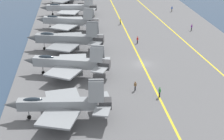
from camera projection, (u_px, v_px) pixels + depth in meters
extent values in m
plane|color=#2D425B|center=(142.00, 66.00, 69.91)|extent=(2000.00, 2000.00, 0.00)
cube|color=slate|center=(142.00, 65.00, 69.83)|extent=(212.16, 49.82, 0.40)
cube|color=yellow|center=(207.00, 61.00, 71.14)|extent=(190.56, 12.84, 0.01)
cube|color=yellow|center=(142.00, 64.00, 69.74)|extent=(190.95, 0.36, 0.01)
cube|color=gray|center=(58.00, 104.00, 49.73)|extent=(2.48, 11.69, 1.51)
cone|color=#5B5E60|center=(11.00, 105.00, 49.56)|extent=(1.61, 2.31, 1.43)
cube|color=#38383A|center=(105.00, 103.00, 49.90)|extent=(1.89, 2.02, 1.28)
ellipsoid|color=#232D38|center=(33.00, 100.00, 49.36)|extent=(1.06, 2.88, 0.83)
cube|color=gray|center=(58.00, 118.00, 47.07)|extent=(6.13, 6.29, 0.28)
cube|color=gray|center=(63.00, 97.00, 52.81)|extent=(5.51, 5.71, 0.28)
cube|color=gray|center=(96.00, 92.00, 48.23)|extent=(1.11, 2.27, 2.99)
cube|color=gray|center=(96.00, 87.00, 49.68)|extent=(1.11, 2.27, 2.99)
cube|color=gray|center=(102.00, 111.00, 47.92)|extent=(3.27, 2.84, 0.20)
cube|color=gray|center=(102.00, 97.00, 51.86)|extent=(2.99, 2.44, 0.20)
cylinder|color=#B2B2B7|center=(29.00, 114.00, 50.26)|extent=(0.16, 0.16, 1.66)
cylinder|color=black|center=(29.00, 117.00, 50.48)|extent=(0.27, 0.62, 0.60)
cylinder|color=#B2B2B7|center=(66.00, 117.00, 49.43)|extent=(0.16, 0.16, 1.66)
cylinder|color=black|center=(66.00, 120.00, 49.64)|extent=(0.27, 0.62, 0.60)
cylinder|color=#B2B2B7|center=(67.00, 110.00, 51.36)|extent=(0.16, 0.16, 1.66)
cylinder|color=black|center=(67.00, 113.00, 51.58)|extent=(0.27, 0.62, 0.60)
cube|color=#93999E|center=(66.00, 63.00, 63.71)|extent=(4.87, 12.32, 1.69)
cone|color=#5B5E60|center=(29.00, 60.00, 64.72)|extent=(2.16, 2.67, 1.61)
cube|color=#38383A|center=(104.00, 65.00, 62.67)|extent=(2.40, 2.44, 1.44)
ellipsoid|color=#232D38|center=(46.00, 57.00, 63.91)|extent=(1.68, 3.13, 0.93)
cube|color=#93999E|center=(63.00, 72.00, 60.95)|extent=(6.77, 6.98, 0.28)
cube|color=#93999E|center=(73.00, 59.00, 66.79)|extent=(4.89, 5.43, 0.28)
cube|color=#93999E|center=(96.00, 55.00, 61.16)|extent=(1.44, 2.47, 2.72)
cube|color=#93999E|center=(98.00, 51.00, 62.77)|extent=(1.44, 2.47, 2.72)
cube|color=#93999E|center=(100.00, 70.00, 60.71)|extent=(3.53, 3.30, 0.20)
cube|color=#93999E|center=(104.00, 60.00, 64.77)|extent=(3.00, 2.58, 0.20)
cylinder|color=#B2B2B7|center=(43.00, 70.00, 65.05)|extent=(0.16, 0.16, 1.74)
cylinder|color=black|center=(43.00, 72.00, 65.28)|extent=(0.37, 0.64, 0.60)
cylinder|color=#B2B2B7|center=(71.00, 74.00, 63.15)|extent=(0.16, 0.16, 1.74)
cylinder|color=black|center=(71.00, 77.00, 63.38)|extent=(0.37, 0.64, 0.60)
cylinder|color=#B2B2B7|center=(74.00, 69.00, 65.29)|extent=(0.16, 0.16, 1.74)
cylinder|color=black|center=(74.00, 72.00, 65.52)|extent=(0.37, 0.64, 0.60)
cube|color=gray|center=(65.00, 39.00, 76.03)|extent=(4.54, 13.03, 1.86)
cone|color=#5B5E60|center=(32.00, 38.00, 76.72)|extent=(2.24, 2.76, 1.76)
cube|color=#38383A|center=(99.00, 40.00, 75.32)|extent=(2.53, 2.50, 1.58)
ellipsoid|color=#232D38|center=(47.00, 34.00, 76.04)|extent=(1.66, 3.29, 1.02)
cube|color=gray|center=(63.00, 47.00, 72.99)|extent=(7.18, 7.33, 0.28)
cube|color=gray|center=(70.00, 36.00, 79.47)|extent=(5.43, 5.76, 0.28)
cube|color=gray|center=(92.00, 30.00, 73.58)|extent=(1.42, 2.59, 2.99)
cube|color=gray|center=(93.00, 28.00, 75.35)|extent=(1.42, 2.59, 2.99)
cube|color=gray|center=(95.00, 43.00, 73.25)|extent=(3.52, 3.32, 0.20)
cube|color=gray|center=(98.00, 36.00, 77.49)|extent=(2.89, 2.55, 0.20)
cylinder|color=#B2B2B7|center=(44.00, 46.00, 77.21)|extent=(0.16, 0.16, 1.79)
cylinder|color=black|center=(44.00, 48.00, 77.45)|extent=(0.34, 0.63, 0.60)
cylinder|color=#B2B2B7|center=(70.00, 49.00, 75.46)|extent=(0.16, 0.16, 1.79)
cylinder|color=black|center=(70.00, 51.00, 75.70)|extent=(0.34, 0.63, 0.60)
cylinder|color=#B2B2B7|center=(72.00, 45.00, 77.83)|extent=(0.16, 0.16, 1.79)
cylinder|color=black|center=(72.00, 47.00, 78.07)|extent=(0.34, 0.63, 0.60)
cube|color=#93999E|center=(66.00, 21.00, 91.01)|extent=(5.46, 12.56, 1.74)
cone|color=#5B5E60|center=(40.00, 19.00, 92.31)|extent=(2.29, 2.77, 1.65)
cube|color=#38383A|center=(94.00, 22.00, 89.68)|extent=(2.52, 2.55, 1.48)
ellipsoid|color=#232D38|center=(52.00, 17.00, 91.36)|extent=(1.84, 3.22, 0.96)
cube|color=#93999E|center=(64.00, 27.00, 88.03)|extent=(7.32, 7.40, 0.28)
cube|color=#93999E|center=(72.00, 20.00, 94.29)|extent=(5.57, 5.77, 0.28)
cube|color=#93999E|center=(88.00, 15.00, 88.19)|extent=(1.54, 2.54, 2.74)
cube|color=#93999E|center=(89.00, 13.00, 89.83)|extent=(1.54, 2.54, 2.74)
cube|color=#93999E|center=(90.00, 25.00, 87.73)|extent=(3.59, 3.41, 0.20)
cube|color=#93999E|center=(94.00, 20.00, 91.81)|extent=(3.09, 2.74, 0.20)
cylinder|color=#B2B2B7|center=(50.00, 26.00, 92.48)|extent=(0.16, 0.16, 1.43)
cylinder|color=black|center=(50.00, 27.00, 92.64)|extent=(0.39, 0.64, 0.60)
cylinder|color=#B2B2B7|center=(70.00, 28.00, 90.33)|extent=(0.16, 0.16, 1.43)
cylinder|color=black|center=(70.00, 30.00, 90.49)|extent=(0.39, 0.64, 0.60)
cylinder|color=#B2B2B7|center=(73.00, 26.00, 92.51)|extent=(0.16, 0.16, 1.43)
cylinder|color=black|center=(73.00, 27.00, 92.68)|extent=(0.39, 0.64, 0.60)
cube|color=#9EA3A8|center=(68.00, 8.00, 104.64)|extent=(2.83, 13.05, 1.67)
cone|color=#5B5E60|center=(43.00, 8.00, 104.50)|extent=(1.80, 2.58, 1.59)
cube|color=#38383A|center=(93.00, 7.00, 104.79)|extent=(2.11, 2.26, 1.42)
ellipsoid|color=#232D38|center=(55.00, 5.00, 104.25)|extent=(1.20, 3.22, 0.92)
cube|color=#9EA3A8|center=(68.00, 12.00, 101.68)|extent=(6.85, 7.03, 0.28)
cube|color=#9EA3A8|center=(71.00, 7.00, 108.07)|extent=(6.11, 6.35, 0.28)
cube|color=#9EA3A8|center=(88.00, 1.00, 103.09)|extent=(1.06, 2.51, 2.64)
cube|color=#9EA3A8|center=(89.00, 0.00, 104.70)|extent=(1.06, 2.51, 2.64)
cube|color=#9EA3A8|center=(91.00, 9.00, 102.74)|extent=(3.34, 3.10, 0.20)
cube|color=#9EA3A8|center=(92.00, 6.00, 106.83)|extent=(3.00, 2.68, 0.20)
cylinder|color=#B2B2B7|center=(53.00, 13.00, 105.18)|extent=(0.16, 0.16, 1.48)
cylinder|color=black|center=(53.00, 14.00, 105.36)|extent=(0.27, 0.62, 0.60)
cylinder|color=#B2B2B7|center=(72.00, 14.00, 104.23)|extent=(0.16, 0.16, 1.48)
cylinder|color=black|center=(72.00, 15.00, 104.41)|extent=(0.27, 0.62, 0.60)
cylinder|color=#B2B2B7|center=(73.00, 12.00, 106.38)|extent=(0.16, 0.16, 1.48)
cylinder|color=black|center=(73.00, 13.00, 106.55)|extent=(0.27, 0.62, 0.60)
cube|color=gray|center=(61.00, 1.00, 115.89)|extent=(7.54, 7.27, 0.28)
cylinder|color=#B2B2B7|center=(53.00, 1.00, 120.56)|extent=(0.16, 0.16, 1.49)
cylinder|color=black|center=(53.00, 2.00, 120.74)|extent=(0.40, 0.64, 0.60)
cylinder|color=#B2B2B7|center=(66.00, 2.00, 118.45)|extent=(0.16, 0.16, 1.49)
cylinder|color=black|center=(66.00, 4.00, 118.63)|extent=(0.40, 0.64, 0.60)
cylinder|color=#B2B2B7|center=(68.00, 1.00, 120.57)|extent=(0.16, 0.16, 1.49)
cylinder|color=black|center=(68.00, 2.00, 120.75)|extent=(0.40, 0.64, 0.60)
cylinder|color=#232328|center=(159.00, 95.00, 56.61)|extent=(0.24, 0.24, 0.94)
cube|color=green|center=(160.00, 90.00, 56.31)|extent=(0.42, 0.32, 0.56)
sphere|color=beige|center=(160.00, 88.00, 56.15)|extent=(0.22, 0.22, 0.22)
sphere|color=green|center=(160.00, 88.00, 56.13)|extent=(0.24, 0.24, 0.24)
cylinder|color=#232328|center=(135.00, 88.00, 58.82)|extent=(0.24, 0.24, 0.86)
cube|color=brown|center=(135.00, 85.00, 58.54)|extent=(0.45, 0.45, 0.53)
sphere|color=#9E7051|center=(135.00, 82.00, 58.38)|extent=(0.22, 0.22, 0.22)
sphere|color=brown|center=(135.00, 82.00, 58.36)|extent=(0.24, 0.24, 0.24)
cylinder|color=#232328|center=(137.00, 42.00, 81.31)|extent=(0.24, 0.24, 0.84)
cube|color=red|center=(137.00, 39.00, 81.04)|extent=(0.32, 0.42, 0.54)
sphere|color=beige|center=(138.00, 37.00, 80.88)|extent=(0.22, 0.22, 0.22)
sphere|color=red|center=(138.00, 37.00, 80.85)|extent=(0.24, 0.24, 0.24)
cylinder|color=#4C473D|center=(172.00, 10.00, 109.28)|extent=(0.24, 0.24, 0.90)
cube|color=#284CB2|center=(172.00, 8.00, 108.98)|extent=(0.42, 0.46, 0.55)
sphere|color=beige|center=(172.00, 7.00, 108.82)|extent=(0.22, 0.22, 0.22)
sphere|color=#284CB2|center=(172.00, 7.00, 108.80)|extent=(0.24, 0.24, 0.24)
cylinder|color=#232328|center=(191.00, 29.00, 90.66)|extent=(0.24, 0.24, 0.87)
cube|color=purple|center=(192.00, 26.00, 90.37)|extent=(0.44, 0.46, 0.55)
sphere|color=#9E7051|center=(192.00, 25.00, 90.21)|extent=(0.22, 0.22, 0.22)
sphere|color=purple|center=(192.00, 25.00, 90.19)|extent=(0.24, 0.24, 0.24)
cylinder|color=#232328|center=(120.00, 23.00, 95.98)|extent=(0.24, 0.24, 0.81)
cube|color=yellow|center=(120.00, 20.00, 95.69)|extent=(0.42, 0.32, 0.62)
sphere|color=#9E7051|center=(120.00, 19.00, 95.51)|extent=(0.22, 0.22, 0.22)
sphere|color=yellow|center=(120.00, 19.00, 95.49)|extent=(0.24, 0.24, 0.24)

